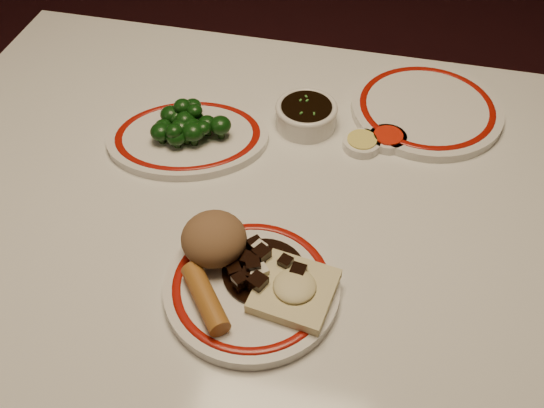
{
  "coord_description": "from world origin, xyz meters",
  "views": [
    {
      "loc": [
        0.17,
        -0.63,
        1.44
      ],
      "look_at": [
        0.04,
        -0.05,
        0.8
      ],
      "focal_mm": 40.0,
      "sensor_mm": 36.0,
      "label": 1
    }
  ],
  "objects": [
    {
      "name": "broccoli_plate",
      "position": [
        -0.14,
        0.11,
        0.76
      ],
      "size": [
        0.32,
        0.3,
        0.02
      ],
      "color": "white",
      "rests_on": "dining_table"
    },
    {
      "name": "dining_table",
      "position": [
        0.0,
        0.0,
        0.66
      ],
      "size": [
        1.2,
        0.9,
        0.75
      ],
      "color": "white",
      "rests_on": "ground"
    },
    {
      "name": "fried_wonton",
      "position": [
        0.1,
        -0.17,
        0.78
      ],
      "size": [
        0.11,
        0.11,
        0.03
      ],
      "color": "beige",
      "rests_on": "main_plate"
    },
    {
      "name": "rice_mound",
      "position": [
        -0.02,
        -0.13,
        0.8
      ],
      "size": [
        0.09,
        0.09,
        0.07
      ],
      "primitive_type": "ellipsoid",
      "color": "brown",
      "rests_on": "main_plate"
    },
    {
      "name": "broccoli_pile",
      "position": [
        -0.14,
        0.11,
        0.79
      ],
      "size": [
        0.13,
        0.11,
        0.05
      ],
      "color": "#23471C",
      "rests_on": "broccoli_plate"
    },
    {
      "name": "stirfry_heap",
      "position": [
        0.05,
        -0.15,
        0.78
      ],
      "size": [
        0.12,
        0.11,
        0.03
      ],
      "color": "black",
      "rests_on": "main_plate"
    },
    {
      "name": "mustard_dish",
      "position": [
        0.15,
        0.16,
        0.76
      ],
      "size": [
        0.06,
        0.06,
        0.02
      ],
      "color": "white",
      "rests_on": "dining_table"
    },
    {
      "name": "ground",
      "position": [
        0.0,
        0.0,
        0.0
      ],
      "size": [
        7.0,
        7.0,
        0.0
      ],
      "primitive_type": "plane",
      "color": "black",
      "rests_on": "ground"
    },
    {
      "name": "far_plate",
      "position": [
        0.25,
        0.28,
        0.76
      ],
      "size": [
        0.32,
        0.32,
        0.02
      ],
      "color": "white",
      "rests_on": "dining_table"
    },
    {
      "name": "sweet_sour_dish",
      "position": [
        0.19,
        0.18,
        0.76
      ],
      "size": [
        0.06,
        0.06,
        0.02
      ],
      "color": "white",
      "rests_on": "dining_table"
    },
    {
      "name": "spring_roll",
      "position": [
        -0.01,
        -0.21,
        0.78
      ],
      "size": [
        0.09,
        0.1,
        0.03
      ],
      "primitive_type": "cylinder",
      "rotation": [
        1.57,
        0.0,
        0.67
      ],
      "color": "#AD6D2A",
      "rests_on": "main_plate"
    },
    {
      "name": "soy_bowl",
      "position": [
        0.04,
        0.2,
        0.77
      ],
      "size": [
        0.11,
        0.11,
        0.04
      ],
      "color": "white",
      "rests_on": "dining_table"
    },
    {
      "name": "main_plate",
      "position": [
        0.04,
        -0.17,
        0.76
      ],
      "size": [
        0.27,
        0.27,
        0.02
      ],
      "color": "white",
      "rests_on": "dining_table"
    }
  ]
}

